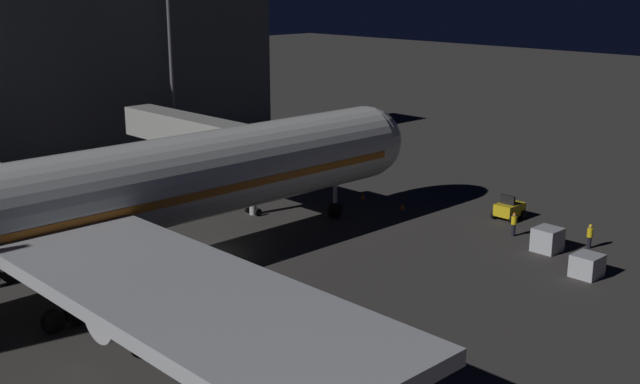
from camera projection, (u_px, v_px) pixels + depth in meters
ground_plane at (201, 256)px, 52.25m from camera, size 320.00×320.00×0.00m
airliner_at_gate at (28, 213)px, 43.21m from camera, size 52.13×61.54×18.74m
jet_bridge at (210, 136)px, 63.87m from camera, size 19.23×3.40×7.05m
apron_floodlight_mast at (171, 54)px, 77.22m from camera, size 2.90×0.50×18.69m
baggage_tug_lead at (509, 209)px, 60.15m from camera, size 1.86×2.27×1.95m
baggage_container_near_belt at (587, 266)px, 48.50m from camera, size 1.63×1.74×1.43m
baggage_container_mid_row at (547, 240)px, 53.03m from camera, size 1.68×1.73×1.63m
ground_crew_near_nose_gear at (590, 235)px, 53.54m from camera, size 0.40×0.40×1.74m
ground_crew_under_port_wing at (514, 223)px, 56.10m from camera, size 0.40×0.40×1.76m
traffic_cone_nose_port at (403, 206)px, 62.78m from camera, size 0.36×0.36×0.55m
traffic_cone_nose_starboard at (363, 196)px, 65.84m from camera, size 0.36×0.36×0.55m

